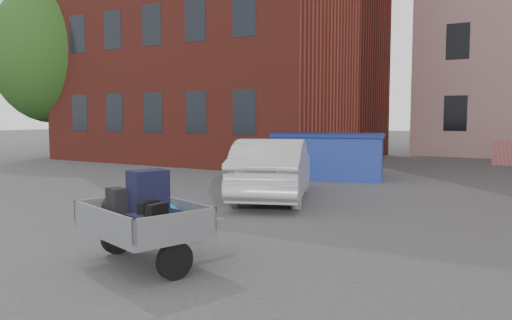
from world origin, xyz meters
The scene contains 7 objects.
ground centered at (0.00, 0.00, 0.00)m, with size 120.00×120.00×0.00m, color #38383A.
building_brick centered at (-9.00, 13.00, 7.00)m, with size 12.00×10.00×14.00m, color #591E16.
far_building centered at (-20.00, 22.00, 4.00)m, with size 6.00×6.00×8.00m, color maroon.
tree centered at (-16.00, 9.00, 5.17)m, with size 5.28×5.28×8.30m.
trailer centered at (-0.55, -1.51, 0.61)m, with size 1.86×1.97×1.20m.
dumpster centered at (-1.94, 7.88, 0.68)m, with size 3.56×2.46×1.36m.
silver_car centered at (-1.58, 3.77, 0.68)m, with size 1.44×4.14×1.36m, color #9A9DA1.
Camera 1 is at (3.78, -6.04, 1.86)m, focal length 35.00 mm.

